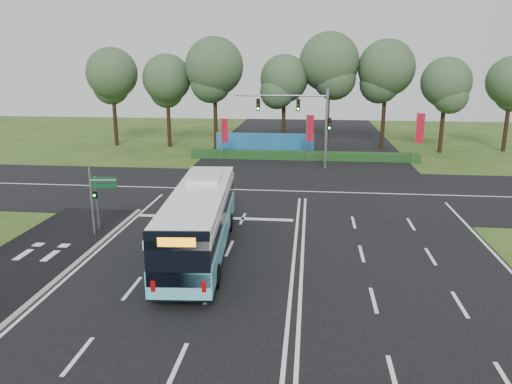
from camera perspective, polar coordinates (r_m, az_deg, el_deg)
ground at (r=25.19m, az=4.43°, el=-6.83°), size 120.00×120.00×0.00m
road_main at (r=25.18m, az=4.43°, el=-6.79°), size 20.00×120.00×0.04m
road_cross at (r=36.62m, az=5.08°, el=0.05°), size 120.00×14.00×0.05m
bike_path at (r=25.97m, az=-24.85°, el=-7.46°), size 5.00×18.00×0.06m
kerb_strip at (r=24.83m, az=-20.06°, el=-7.89°), size 0.25×18.00×0.12m
city_bus at (r=24.44m, az=-6.45°, el=-3.22°), size 3.50×12.23×3.46m
pedestrian_signal at (r=28.95m, az=-17.75°, el=-1.09°), size 0.29×0.40×3.12m
street_sign at (r=28.06m, az=-17.68°, el=-0.11°), size 1.46×0.30×3.78m
banner_flag_left at (r=47.22m, az=-3.69°, el=6.73°), size 0.58×0.29×4.20m
banner_flag_mid at (r=46.85m, az=6.09°, el=6.91°), size 0.68×0.07×4.59m
banner_flag_right at (r=47.13m, az=18.10°, el=6.58°), size 0.71×0.24×4.94m
traffic_light_gantry at (r=44.19m, az=5.75°, el=8.64°), size 8.41×0.28×7.00m
hedge at (r=48.75m, az=5.43°, el=4.14°), size 22.00×1.20×0.80m
blue_hoarding at (r=51.30m, az=1.01°, el=5.52°), size 10.00×0.30×2.20m
eucalyptus_row at (r=54.91m, az=4.74°, el=13.50°), size 47.91×9.16×12.46m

